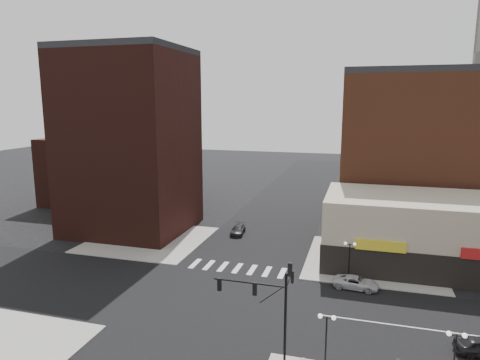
% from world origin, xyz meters
% --- Properties ---
extents(ground, '(240.00, 240.00, 0.00)m').
position_xyz_m(ground, '(0.00, 0.00, 0.00)').
color(ground, black).
rests_on(ground, ground).
extents(road_ew, '(200.00, 14.00, 0.02)m').
position_xyz_m(road_ew, '(0.00, 0.00, 0.01)').
color(road_ew, black).
rests_on(road_ew, ground).
extents(road_ns, '(14.00, 200.00, 0.02)m').
position_xyz_m(road_ns, '(0.00, 0.00, 0.01)').
color(road_ns, black).
rests_on(road_ns, ground).
extents(sidewalk_nw, '(15.00, 15.00, 0.12)m').
position_xyz_m(sidewalk_nw, '(-14.50, 14.50, 0.06)').
color(sidewalk_nw, gray).
rests_on(sidewalk_nw, ground).
extents(sidewalk_ne, '(15.00, 15.00, 0.12)m').
position_xyz_m(sidewalk_ne, '(14.50, 14.50, 0.06)').
color(sidewalk_ne, gray).
rests_on(sidewalk_ne, ground).
extents(building_nw, '(16.00, 15.00, 25.00)m').
position_xyz_m(building_nw, '(-19.00, 18.50, 12.50)').
color(building_nw, '#371711').
rests_on(building_nw, ground).
extents(building_nw_low, '(20.00, 18.00, 12.00)m').
position_xyz_m(building_nw_low, '(-32.00, 34.00, 6.00)').
color(building_nw_low, '#371711').
rests_on(building_nw_low, ground).
extents(building_ne_midrise, '(18.00, 15.00, 22.00)m').
position_xyz_m(building_ne_midrise, '(19.00, 29.50, 11.00)').
color(building_ne_midrise, brown).
rests_on(building_ne_midrise, ground).
extents(building_ne_row, '(24.20, 12.20, 8.00)m').
position_xyz_m(building_ne_row, '(21.00, 15.00, 3.30)').
color(building_ne_row, '#B3A38E').
rests_on(building_ne_row, ground).
extents(traffic_signal, '(5.59, 3.09, 7.77)m').
position_xyz_m(traffic_signal, '(7.24, -7.83, 4.96)').
color(traffic_signal, black).
rests_on(traffic_signal, ground).
extents(street_lamp_se_a, '(1.22, 0.32, 4.16)m').
position_xyz_m(street_lamp_se_a, '(11.00, -8.00, 3.29)').
color(street_lamp_se_a, black).
rests_on(street_lamp_se_a, sidewalk_se).
extents(street_lamp_se_b, '(1.22, 0.32, 4.16)m').
position_xyz_m(street_lamp_se_b, '(19.00, -8.00, 3.29)').
color(street_lamp_se_b, black).
rests_on(street_lamp_se_b, sidewalk_se).
extents(street_lamp_ne, '(1.22, 0.32, 4.16)m').
position_xyz_m(street_lamp_ne, '(12.00, 8.00, 3.29)').
color(street_lamp_ne, black).
rests_on(street_lamp_ne, sidewalk_ne).
extents(white_suv, '(4.61, 2.44, 1.23)m').
position_xyz_m(white_suv, '(12.79, 6.50, 0.62)').
color(white_suv, silver).
rests_on(white_suv, ground).
extents(dark_sedan_north, '(2.17, 4.42, 1.24)m').
position_xyz_m(dark_sedan_north, '(-3.59, 20.31, 0.62)').
color(dark_sedan_north, black).
rests_on(dark_sedan_north, ground).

